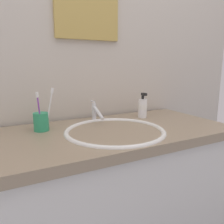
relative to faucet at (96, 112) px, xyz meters
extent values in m
cube|color=beige|center=(0.01, 0.15, 0.32)|extent=(2.39, 0.04, 2.40)
cube|color=silver|center=(0.01, -0.18, -0.49)|extent=(1.14, 0.56, 0.78)
cube|color=gray|center=(0.01, -0.18, -0.08)|extent=(1.19, 0.59, 0.04)
ellipsoid|color=white|center=(0.00, -0.23, -0.10)|extent=(0.42, 0.42, 0.09)
torus|color=white|center=(0.00, -0.23, -0.06)|extent=(0.49, 0.49, 0.02)
cylinder|color=#595B60|center=(0.00, -0.23, -0.15)|extent=(0.03, 0.03, 0.01)
cylinder|color=silver|center=(0.00, 0.02, 0.00)|extent=(0.02, 0.02, 0.10)
cylinder|color=silver|center=(0.00, -0.04, 0.00)|extent=(0.02, 0.12, 0.07)
cylinder|color=silver|center=(0.00, 0.04, 0.05)|extent=(0.01, 0.05, 0.01)
cylinder|color=#2D9966|center=(-0.31, -0.05, -0.01)|extent=(0.07, 0.07, 0.09)
cylinder|color=purple|center=(-0.32, -0.07, 0.04)|extent=(0.02, 0.02, 0.17)
cube|color=white|center=(-0.32, -0.08, 0.12)|extent=(0.02, 0.02, 0.03)
cylinder|color=white|center=(-0.27, -0.07, 0.04)|extent=(0.05, 0.02, 0.19)
cube|color=white|center=(-0.25, -0.07, 0.14)|extent=(0.02, 0.01, 0.03)
cylinder|color=white|center=(0.29, -0.04, 0.00)|extent=(0.05, 0.05, 0.11)
cylinder|color=black|center=(0.29, -0.04, 0.07)|extent=(0.02, 0.02, 0.02)
cube|color=black|center=(0.29, -0.05, 0.09)|extent=(0.02, 0.04, 0.02)
cylinder|color=white|center=(0.29, -0.04, 0.01)|extent=(0.05, 0.05, 0.03)
camera|label=1|loc=(-0.50, -1.15, 0.26)|focal=36.53mm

